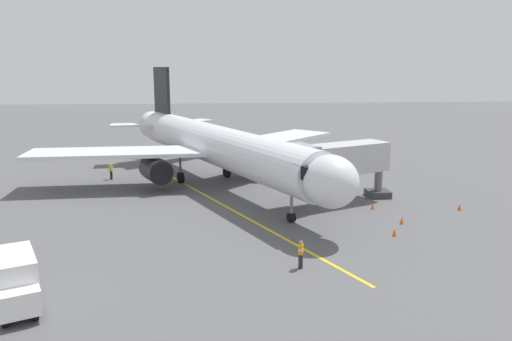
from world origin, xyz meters
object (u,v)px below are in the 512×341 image
Objects in this scene: jet_bridge at (329,162)px; safety_cone_nose_left at (402,220)px; box_truck_near_nose at (14,281)px; safety_cone_wing_port at (460,207)px; safety_cone_nose_right at (394,232)px; ground_crew_marshaller at (301,254)px; safety_cone_wing_starboard at (373,206)px; airplane at (215,145)px; ground_crew_wing_walker at (111,171)px.

safety_cone_nose_left is (-4.36, 5.70, -3.49)m from jet_bridge.
box_truck_near_nose is 33.27m from safety_cone_wing_port.
box_truck_near_nose is at bearing 41.47° from jet_bridge.
box_truck_near_nose is 23.93m from safety_cone_nose_right.
ground_crew_marshaller is (4.66, 13.45, -2.88)m from jet_bridge.
safety_cone_nose_left is 1.00× the size of safety_cone_nose_right.
ground_crew_marshaller reaches higher than safety_cone_wing_starboard.
safety_cone_wing_port is at bearing -153.87° from box_truck_near_nose.
airplane is 69.14× the size of safety_cone_wing_starboard.
jet_bridge reaches higher than box_truck_near_nose.
safety_cone_wing_starboard is at bearing -7.44° from safety_cone_wing_port.
ground_crew_marshaller is 14.37m from safety_cone_wing_starboard.
safety_cone_wing_starboard is at bearing -77.26° from safety_cone_nose_left.
ground_crew_marshaller is at bearing 40.66° from safety_cone_nose_left.
ground_crew_wing_walker is 3.11× the size of safety_cone_wing_starboard.
airplane is at bearing -77.12° from ground_crew_marshaller.
ground_crew_marshaller is 3.11× the size of safety_cone_nose_right.
box_truck_near_nose is 26.41m from safety_cone_nose_left.
ground_crew_wing_walker is at bearing -18.07° from airplane.
box_truck_near_nose reaches higher than ground_crew_marshaller.
ground_crew_marshaller and ground_crew_wing_walker have the same top height.
box_truck_near_nose is 9.08× the size of safety_cone_wing_port.
ground_crew_wing_walker is 3.11× the size of safety_cone_nose_right.
safety_cone_wing_port is (-29.85, -14.65, -1.11)m from box_truck_near_nose.
box_truck_near_nose reaches higher than ground_crew_wing_walker.
ground_crew_wing_walker is (10.83, -3.53, -3.12)m from airplane.
jet_bridge reaches higher than ground_crew_marshaller.
safety_cone_nose_right is at bearing 108.63° from jet_bridge.
safety_cone_nose_right is at bearing -158.47° from box_truck_near_nose.
safety_cone_nose_right is (-22.24, -8.77, -1.11)m from box_truck_near_nose.
jet_bridge is (-9.57, 8.03, -0.24)m from airplane.
ground_crew_wing_walker is 0.34× the size of box_truck_near_nose.
safety_cone_nose_right is at bearing 60.20° from safety_cone_nose_left.
box_truck_near_nose is at bearing 25.72° from safety_cone_nose_left.
safety_cone_wing_port is (-6.08, -3.19, 0.00)m from safety_cone_nose_left.
ground_crew_marshaller is at bearing -165.91° from box_truck_near_nose.
ground_crew_marshaller reaches higher than safety_cone_nose_right.
safety_cone_nose_left is 1.00× the size of safety_cone_wing_port.
jet_bridge is 26.02m from box_truck_near_nose.
safety_cone_nose_left is 6.87m from safety_cone_wing_port.
ground_crew_marshaller is 1.00× the size of ground_crew_wing_walker.
safety_cone_wing_port is (-10.44, 2.51, -3.49)m from jet_bridge.
ground_crew_marshaller is at bearing 35.93° from safety_cone_wing_port.
airplane is 69.14× the size of safety_cone_nose_left.
jet_bridge is 23.62m from ground_crew_wing_walker.
ground_crew_marshaller is at bearing 122.17° from ground_crew_wing_walker.
safety_cone_nose_right is (-2.83, 8.39, -3.49)m from jet_bridge.
jet_bridge is at bearing 140.00° from airplane.
ground_crew_wing_walker is 3.11× the size of safety_cone_nose_left.
safety_cone_wing_starboard is at bearing 155.07° from jet_bridge.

